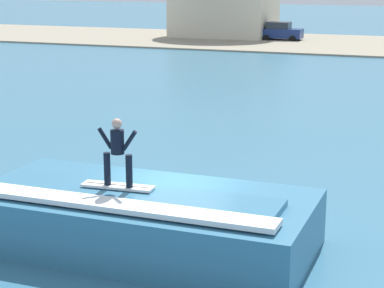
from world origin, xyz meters
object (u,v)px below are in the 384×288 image
Objects in this scene: surfer at (118,149)px; car_near_shore at (281,31)px; wave_crest at (142,219)px; surfboard at (118,186)px.

surfer is 0.41× the size of car_near_shore.
car_near_shore is at bearing 99.64° from surfer.
car_near_shore reaches higher than wave_crest.
surfboard is 0.94m from surfer.
surfer reaches higher than surfboard.
wave_crest is 1.01m from surfboard.
surfer is at bearing -150.25° from wave_crest.
surfboard is (-0.52, -0.21, 0.83)m from wave_crest.
wave_crest is 52.90m from car_near_shore.
surfboard is 1.10× the size of surfer.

